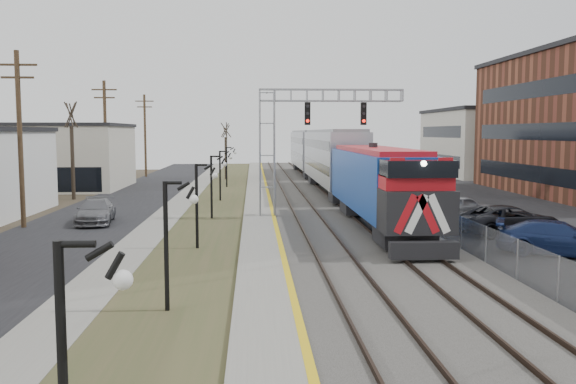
{
  "coord_description": "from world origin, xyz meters",
  "views": [
    {
      "loc": [
        -1.37,
        -10.25,
        5.45
      ],
      "look_at": [
        0.29,
        18.72,
        2.6
      ],
      "focal_mm": 38.0,
      "sensor_mm": 36.0,
      "label": 1
    }
  ],
  "objects": [
    {
      "name": "train",
      "position": [
        5.5,
        46.55,
        2.88
      ],
      "size": [
        3.0,
        63.05,
        5.33
      ],
      "color": "#123D9A",
      "rests_on": "ground"
    },
    {
      "name": "platform_edge",
      "position": [
        -0.12,
        35.0,
        0.24
      ],
      "size": [
        0.24,
        120.0,
        0.01
      ],
      "primitive_type": "cube",
      "color": "gold",
      "rests_on": "platform"
    },
    {
      "name": "ballast_bed",
      "position": [
        4.0,
        35.0,
        0.1
      ],
      "size": [
        8.0,
        120.0,
        0.2
      ],
      "primitive_type": "cube",
      "color": "#595651",
      "rests_on": "ground"
    },
    {
      "name": "signal_gantry",
      "position": [
        1.22,
        27.99,
        5.59
      ],
      "size": [
        9.0,
        1.07,
        8.15
      ],
      "color": "gray",
      "rests_on": "ground"
    },
    {
      "name": "utility_poles",
      "position": [
        -14.5,
        25.0,
        5.0
      ],
      "size": [
        0.28,
        80.28,
        10.0
      ],
      "color": "#4C3823",
      "rests_on": "ground"
    },
    {
      "name": "bare_trees",
      "position": [
        -12.66,
        38.91,
        2.7
      ],
      "size": [
        12.3,
        42.3,
        5.95
      ],
      "color": "#382D23",
      "rests_on": "ground"
    },
    {
      "name": "track_far",
      "position": [
        5.5,
        35.0,
        0.28
      ],
      "size": [
        1.58,
        120.0,
        0.15
      ],
      "color": "#2D2119",
      "rests_on": "ballast_bed"
    },
    {
      "name": "lampposts",
      "position": [
        -4.0,
        18.29,
        2.0
      ],
      "size": [
        0.14,
        62.14,
        4.0
      ],
      "color": "black",
      "rests_on": "ground"
    },
    {
      "name": "car_lot_e",
      "position": [
        12.19,
        27.89,
        0.68
      ],
      "size": [
        4.1,
        1.9,
        1.36
      ],
      "primitive_type": "imported",
      "rotation": [
        0.0,
        0.0,
        1.64
      ],
      "color": "gray",
      "rests_on": "ground"
    },
    {
      "name": "street_west",
      "position": [
        -11.5,
        35.0,
        0.02
      ],
      "size": [
        7.0,
        120.0,
        0.04
      ],
      "primitive_type": "cube",
      "color": "black",
      "rests_on": "ground"
    },
    {
      "name": "car_lot_d",
      "position": [
        12.03,
        15.46,
        0.76
      ],
      "size": [
        5.66,
        4.09,
        1.52
      ],
      "primitive_type": "imported",
      "rotation": [
        0.0,
        0.0,
        1.15
      ],
      "color": "navy",
      "rests_on": "ground"
    },
    {
      "name": "fence",
      "position": [
        8.2,
        35.0,
        0.8
      ],
      "size": [
        0.04,
        120.0,
        1.6
      ],
      "primitive_type": "cube",
      "color": "gray",
      "rests_on": "ground"
    },
    {
      "name": "car_lot_c",
      "position": [
        12.18,
        21.05,
        0.78
      ],
      "size": [
        6.05,
        3.81,
        1.56
      ],
      "primitive_type": "imported",
      "rotation": [
        0.0,
        0.0,
        1.81
      ],
      "color": "black",
      "rests_on": "ground"
    },
    {
      "name": "parking_lot",
      "position": [
        16.0,
        35.0,
        0.02
      ],
      "size": [
        16.0,
        120.0,
        0.04
      ],
      "primitive_type": "cube",
      "color": "black",
      "rests_on": "ground"
    },
    {
      "name": "platform",
      "position": [
        -1.0,
        35.0,
        0.12
      ],
      "size": [
        2.0,
        120.0,
        0.24
      ],
      "primitive_type": "cube",
      "color": "gray",
      "rests_on": "ground"
    },
    {
      "name": "sidewalk",
      "position": [
        -7.0,
        35.0,
        0.04
      ],
      "size": [
        2.0,
        120.0,
        0.08
      ],
      "primitive_type": "cube",
      "color": "gray",
      "rests_on": "ground"
    },
    {
      "name": "car_street_b",
      "position": [
        -10.79,
        26.4,
        0.72
      ],
      "size": [
        2.62,
        5.16,
        1.44
      ],
      "primitive_type": "imported",
      "rotation": [
        0.0,
        0.0,
        0.13
      ],
      "color": "slate",
      "rests_on": "ground"
    },
    {
      "name": "track_near",
      "position": [
        2.0,
        35.0,
        0.28
      ],
      "size": [
        1.58,
        120.0,
        0.15
      ],
      "color": "#2D2119",
      "rests_on": "ballast_bed"
    },
    {
      "name": "grass_median",
      "position": [
        -4.0,
        35.0,
        0.03
      ],
      "size": [
        4.0,
        120.0,
        0.06
      ],
      "primitive_type": "cube",
      "color": "#3C4424",
      "rests_on": "ground"
    }
  ]
}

